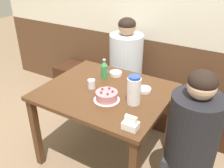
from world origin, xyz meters
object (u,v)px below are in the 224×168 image
object	(u,v)px
napkin_holder	(131,124)
glass_water_tall	(91,84)
soju_bottle	(104,69)
bowl_rice_small	(144,90)
bench_seat	(141,100)
bowl_soup_white	(116,73)
water_pitcher	(134,90)
person_teal_shirt	(191,142)
person_pale_blue_shirt	(126,71)
birthday_cake	(107,96)

from	to	relation	value
napkin_holder	glass_water_tall	world-z (taller)	napkin_holder
soju_bottle	bowl_rice_small	bearing A→B (deg)	-4.70
bowl_rice_small	bench_seat	bearing A→B (deg)	114.54
soju_bottle	bowl_rice_small	xyz separation A→B (m)	(0.44, -0.04, -0.08)
bowl_soup_white	glass_water_tall	bearing A→B (deg)	-99.11
soju_bottle	bowl_rice_small	distance (m)	0.45
water_pitcher	napkin_holder	size ratio (longest dim) A/B	2.24
person_teal_shirt	person_pale_blue_shirt	size ratio (longest dim) A/B	0.96
napkin_holder	glass_water_tall	xyz separation A→B (m)	(-0.57, 0.34, 0.00)
glass_water_tall	person_teal_shirt	distance (m)	0.97
water_pitcher	person_pale_blue_shirt	distance (m)	0.97
bench_seat	birthday_cake	xyz separation A→B (m)	(0.10, -0.97, 0.59)
soju_bottle	napkin_holder	bearing A→B (deg)	-44.69
bowl_soup_white	person_teal_shirt	bearing A→B (deg)	-24.03
bowl_soup_white	person_pale_blue_shirt	xyz separation A→B (m)	(-0.11, 0.42, -0.17)
birthday_cake	bowl_soup_white	size ratio (longest dim) A/B	1.80
person_teal_shirt	bowl_soup_white	bearing A→B (deg)	-24.03
bowl_rice_small	napkin_holder	bearing A→B (deg)	-75.58
bench_seat	person_pale_blue_shirt	world-z (taller)	person_pale_blue_shirt
bench_seat	bowl_soup_white	size ratio (longest dim) A/B	21.00
birthday_cake	person_teal_shirt	distance (m)	0.75
water_pitcher	person_teal_shirt	xyz separation A→B (m)	(0.51, -0.02, -0.30)
person_teal_shirt	bench_seat	bearing A→B (deg)	-48.19
bowl_rice_small	person_teal_shirt	xyz separation A→B (m)	(0.51, -0.25, -0.19)
person_teal_shirt	soju_bottle	bearing A→B (deg)	-16.49
birthday_cake	napkin_holder	size ratio (longest dim) A/B	2.00
napkin_holder	bowl_soup_white	size ratio (longest dim) A/B	0.90
glass_water_tall	bowl_soup_white	bearing A→B (deg)	80.89
bowl_soup_white	bowl_rice_small	size ratio (longest dim) A/B	0.98
bowl_soup_white	bowl_rice_small	xyz separation A→B (m)	(0.38, -0.15, -0.00)
bowl_rice_small	bowl_soup_white	bearing A→B (deg)	158.17
glass_water_tall	person_teal_shirt	size ratio (longest dim) A/B	0.07
bench_seat	birthday_cake	distance (m)	1.14
bowl_soup_white	person_teal_shirt	size ratio (longest dim) A/B	0.10
bench_seat	birthday_cake	size ratio (longest dim) A/B	11.64
birthday_cake	water_pitcher	distance (m)	0.24
bowl_soup_white	bowl_rice_small	world-z (taller)	bowl_soup_white
glass_water_tall	napkin_holder	bearing A→B (deg)	-30.93
person_teal_shirt	bowl_rice_small	bearing A→B (deg)	-25.61
person_pale_blue_shirt	glass_water_tall	bearing A→B (deg)	3.76
napkin_holder	person_teal_shirt	xyz separation A→B (m)	(0.38, 0.29, -0.22)
birthday_cake	soju_bottle	size ratio (longest dim) A/B	1.10
person_pale_blue_shirt	water_pitcher	bearing A→B (deg)	31.62
birthday_cake	bowl_rice_small	xyz separation A→B (m)	(0.21, 0.30, -0.02)
bench_seat	bowl_rice_small	distance (m)	0.93
bench_seat	person_pale_blue_shirt	size ratio (longest dim) A/B	2.04
birthday_cake	person_teal_shirt	xyz separation A→B (m)	(0.72, 0.05, -0.22)
bowl_rice_small	glass_water_tall	xyz separation A→B (m)	(-0.43, -0.19, 0.03)
birthday_cake	glass_water_tall	size ratio (longest dim) A/B	2.62
bowl_soup_white	glass_water_tall	distance (m)	0.35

